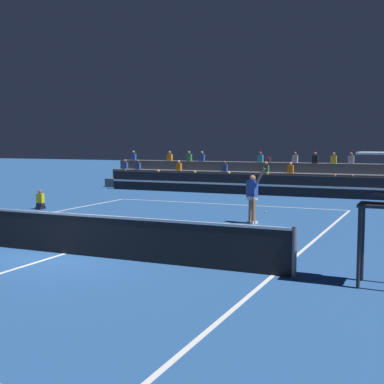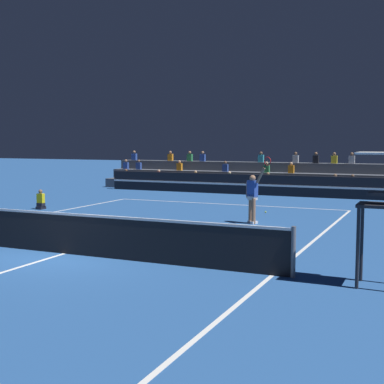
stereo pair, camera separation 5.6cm
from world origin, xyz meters
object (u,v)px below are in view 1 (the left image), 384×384
tennis_player (253,196)px  tennis_ball (265,212)px  ball_kid_courtside (40,202)px  umpire_chair (379,201)px

tennis_player → tennis_ball: tennis_player is taller
tennis_player → tennis_ball: size_ratio=35.64×
tennis_player → tennis_ball: bearing=97.5°
ball_kid_courtside → tennis_ball: 9.51m
umpire_chair → tennis_player: bearing=124.7°
tennis_player → tennis_ball: (-0.38, 2.92, -0.95)m
tennis_ball → umpire_chair: bearing=-62.3°
umpire_chair → tennis_player: size_ratio=1.10×
ball_kid_courtside → tennis_ball: size_ratio=12.43×
ball_kid_courtside → tennis_ball: ball_kid_courtside is taller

